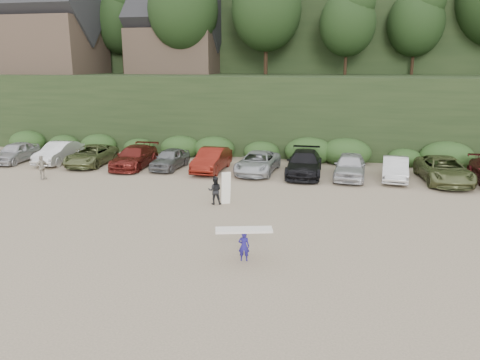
# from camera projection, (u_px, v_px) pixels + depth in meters

# --- Properties ---
(ground) EXTENTS (120.00, 120.00, 0.00)m
(ground) POSITION_uv_depth(u_px,v_px,m) (254.00, 226.00, 20.77)
(ground) COLOR tan
(ground) RESTS_ON ground
(hillside_backdrop) EXTENTS (90.00, 41.50, 28.00)m
(hillside_backdrop) POSITION_uv_depth(u_px,v_px,m) (312.00, 24.00, 52.10)
(hillside_backdrop) COLOR black
(hillside_backdrop) RESTS_ON ground
(parked_cars) EXTENTS (39.74, 5.68, 1.56)m
(parked_cars) POSITION_uv_depth(u_px,v_px,m) (284.00, 163.00, 30.11)
(parked_cars) COLOR #B2B2B7
(parked_cars) RESTS_ON ground
(distant_walker) EXTENTS (0.68, 0.96, 1.51)m
(distant_walker) POSITION_uv_depth(u_px,v_px,m) (42.00, 168.00, 28.83)
(distant_walker) COLOR #A69E8D
(distant_walker) RESTS_ON ground
(child_surfer) EXTENTS (2.13, 1.10, 1.23)m
(child_surfer) POSITION_uv_depth(u_px,v_px,m) (244.00, 239.00, 16.96)
(child_surfer) COLOR navy
(child_surfer) RESTS_ON ground
(adult_surfer) EXTENTS (1.21, 0.67, 1.70)m
(adult_surfer) POSITION_uv_depth(u_px,v_px,m) (216.00, 190.00, 23.80)
(adult_surfer) COLOR black
(adult_surfer) RESTS_ON ground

